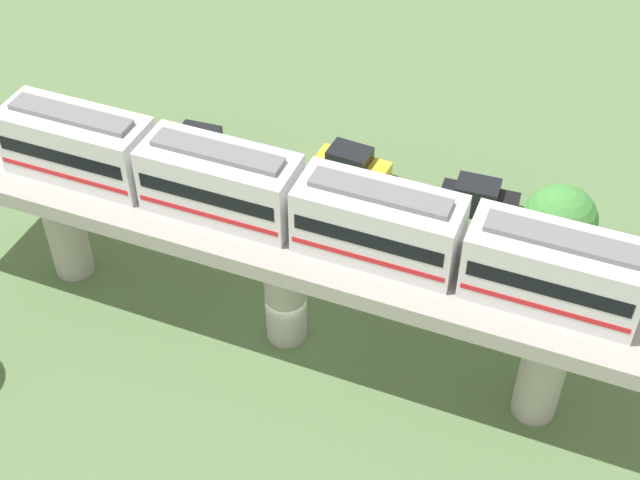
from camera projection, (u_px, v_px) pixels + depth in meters
The scene contains 7 objects.
ground_plane at pixel (287, 333), 42.24m from camera, with size 120.00×120.00×0.00m, color #5B7A4C.
viaduct at pixel (284, 251), 38.57m from camera, with size 5.20×35.80×6.82m.
train at pixel (297, 202), 36.36m from camera, with size 2.64×27.45×3.24m.
parked_car_yellow at pixel (351, 165), 50.40m from camera, with size 2.09×4.32×1.76m.
parked_car_blue at pixel (201, 145), 51.73m from camera, with size 2.11×4.32×1.76m.
parked_car_black at pixel (478, 199), 48.26m from camera, with size 2.06×4.30×1.76m.
tree_mid_lot at pixel (559, 221), 42.99m from camera, with size 3.66×3.66×5.20m.
Camera 1 is at (-25.30, -11.80, 32.04)m, focal length 50.43 mm.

